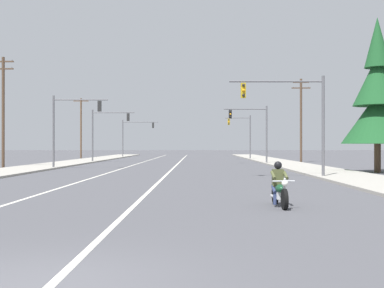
{
  "coord_description": "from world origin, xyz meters",
  "views": [
    {
      "loc": [
        2.29,
        -7.09,
        1.98
      ],
      "look_at": [
        1.98,
        23.97,
        2.07
      ],
      "focal_mm": 46.87,
      "sensor_mm": 36.0,
      "label": 1
    }
  ],
  "objects_px": {
    "utility_pole_left_near": "(3,109)",
    "conifer_tree_right_verge_near": "(377,101)",
    "motorcycle_with_rider": "(279,188)",
    "utility_pole_left_far": "(81,127)",
    "traffic_signal_far_left": "(133,132)",
    "utility_pole_right_far": "(301,118)",
    "traffic_signal_near_left": "(69,121)",
    "traffic_signal_far_right": "(243,131)",
    "traffic_signal_near_right": "(295,109)",
    "traffic_signal_mid_right": "(254,126)",
    "traffic_signal_mid_left": "(105,127)"
  },
  "relations": [
    {
      "from": "utility_pole_left_far",
      "to": "utility_pole_left_near",
      "type": "bearing_deg",
      "value": -89.19
    },
    {
      "from": "traffic_signal_near_left",
      "to": "traffic_signal_mid_right",
      "type": "relative_size",
      "value": 1.0
    },
    {
      "from": "motorcycle_with_rider",
      "to": "traffic_signal_near_left",
      "type": "distance_m",
      "value": 29.54
    },
    {
      "from": "utility_pole_left_near",
      "to": "traffic_signal_near_right",
      "type": "bearing_deg",
      "value": -31.1
    },
    {
      "from": "traffic_signal_mid_left",
      "to": "utility_pole_right_far",
      "type": "distance_m",
      "value": 22.9
    },
    {
      "from": "traffic_signal_mid_left",
      "to": "utility_pole_left_near",
      "type": "distance_m",
      "value": 15.99
    },
    {
      "from": "motorcycle_with_rider",
      "to": "utility_pole_left_far",
      "type": "bearing_deg",
      "value": 108.78
    },
    {
      "from": "motorcycle_with_rider",
      "to": "utility_pole_left_far",
      "type": "relative_size",
      "value": 0.24
    },
    {
      "from": "traffic_signal_mid_right",
      "to": "utility_pole_left_far",
      "type": "relative_size",
      "value": 0.68
    },
    {
      "from": "traffic_signal_far_left",
      "to": "utility_pole_left_far",
      "type": "xyz_separation_m",
      "value": [
        -7.13,
        -6.87,
        0.63
      ]
    },
    {
      "from": "utility_pole_right_far",
      "to": "utility_pole_left_far",
      "type": "xyz_separation_m",
      "value": [
        -29.62,
        18.67,
        -0.35
      ]
    },
    {
      "from": "utility_pole_right_far",
      "to": "conifer_tree_right_verge_near",
      "type": "bearing_deg",
      "value": -86.7
    },
    {
      "from": "traffic_signal_mid_left",
      "to": "conifer_tree_right_verge_near",
      "type": "relative_size",
      "value": 0.55
    },
    {
      "from": "traffic_signal_near_right",
      "to": "motorcycle_with_rider",
      "type": "bearing_deg",
      "value": -103.14
    },
    {
      "from": "utility_pole_left_near",
      "to": "utility_pole_left_far",
      "type": "bearing_deg",
      "value": 90.81
    },
    {
      "from": "traffic_signal_near_right",
      "to": "traffic_signal_far_left",
      "type": "distance_m",
      "value": 55.17
    },
    {
      "from": "motorcycle_with_rider",
      "to": "utility_pole_right_far",
      "type": "distance_m",
      "value": 42.47
    },
    {
      "from": "utility_pole_left_near",
      "to": "utility_pole_right_far",
      "type": "bearing_deg",
      "value": 24.19
    },
    {
      "from": "motorcycle_with_rider",
      "to": "traffic_signal_mid_right",
      "type": "distance_m",
      "value": 37.59
    },
    {
      "from": "traffic_signal_near_right",
      "to": "traffic_signal_mid_left",
      "type": "height_order",
      "value": "same"
    },
    {
      "from": "traffic_signal_near_right",
      "to": "utility_pole_right_far",
      "type": "distance_m",
      "value": 27.77
    },
    {
      "from": "traffic_signal_near_right",
      "to": "traffic_signal_far_right",
      "type": "bearing_deg",
      "value": 89.24
    },
    {
      "from": "traffic_signal_mid_left",
      "to": "utility_pole_left_far",
      "type": "height_order",
      "value": "utility_pole_left_far"
    },
    {
      "from": "traffic_signal_far_right",
      "to": "utility_pole_left_near",
      "type": "relative_size",
      "value": 0.63
    },
    {
      "from": "traffic_signal_near_left",
      "to": "traffic_signal_far_right",
      "type": "height_order",
      "value": "same"
    },
    {
      "from": "traffic_signal_far_left",
      "to": "utility_pole_left_near",
      "type": "height_order",
      "value": "utility_pole_left_near"
    },
    {
      "from": "traffic_signal_far_right",
      "to": "utility_pole_left_far",
      "type": "xyz_separation_m",
      "value": [
        -24.18,
        5.74,
        0.78
      ]
    },
    {
      "from": "utility_pole_left_near",
      "to": "conifer_tree_right_verge_near",
      "type": "bearing_deg",
      "value": -14.43
    },
    {
      "from": "motorcycle_with_rider",
      "to": "utility_pole_left_far",
      "type": "height_order",
      "value": "utility_pole_left_far"
    },
    {
      "from": "traffic_signal_far_left",
      "to": "conifer_tree_right_verge_near",
      "type": "relative_size",
      "value": 0.55
    },
    {
      "from": "traffic_signal_near_right",
      "to": "traffic_signal_near_left",
      "type": "relative_size",
      "value": 1.0
    },
    {
      "from": "traffic_signal_near_left",
      "to": "traffic_signal_far_right",
      "type": "distance_m",
      "value": 32.99
    },
    {
      "from": "traffic_signal_mid_right",
      "to": "traffic_signal_far_left",
      "type": "distance_m",
      "value": 33.87
    },
    {
      "from": "traffic_signal_near_right",
      "to": "traffic_signal_far_left",
      "type": "bearing_deg",
      "value": 107.42
    },
    {
      "from": "traffic_signal_mid_right",
      "to": "traffic_signal_far_right",
      "type": "height_order",
      "value": "same"
    },
    {
      "from": "traffic_signal_far_right",
      "to": "traffic_signal_mid_right",
      "type": "bearing_deg",
      "value": -91.21
    },
    {
      "from": "traffic_signal_near_left",
      "to": "utility_pole_left_far",
      "type": "bearing_deg",
      "value": 101.47
    },
    {
      "from": "traffic_signal_mid_right",
      "to": "conifer_tree_right_verge_near",
      "type": "height_order",
      "value": "conifer_tree_right_verge_near"
    },
    {
      "from": "traffic_signal_mid_right",
      "to": "traffic_signal_far_right",
      "type": "xyz_separation_m",
      "value": [
        0.36,
        16.86,
        -0.07
      ]
    },
    {
      "from": "utility_pole_right_far",
      "to": "traffic_signal_far_left",
      "type": "bearing_deg",
      "value": 131.37
    },
    {
      "from": "utility_pole_right_far",
      "to": "utility_pole_left_near",
      "type": "bearing_deg",
      "value": -155.81
    },
    {
      "from": "traffic_signal_near_left",
      "to": "traffic_signal_mid_right",
      "type": "bearing_deg",
      "value": 33.47
    },
    {
      "from": "traffic_signal_near_right",
      "to": "utility_pole_left_near",
      "type": "xyz_separation_m",
      "value": [
        -23.2,
        14.0,
        1.1
      ]
    },
    {
      "from": "conifer_tree_right_verge_near",
      "to": "traffic_signal_near_right",
      "type": "bearing_deg",
      "value": -139.25
    },
    {
      "from": "motorcycle_with_rider",
      "to": "traffic_signal_far_left",
      "type": "height_order",
      "value": "traffic_signal_far_left"
    },
    {
      "from": "traffic_signal_near_right",
      "to": "traffic_signal_mid_left",
      "type": "relative_size",
      "value": 1.0
    },
    {
      "from": "traffic_signal_far_left",
      "to": "utility_pole_left_far",
      "type": "relative_size",
      "value": 0.68
    },
    {
      "from": "traffic_signal_far_left",
      "to": "utility_pole_right_far",
      "type": "height_order",
      "value": "utility_pole_right_far"
    },
    {
      "from": "utility_pole_left_far",
      "to": "conifer_tree_right_verge_near",
      "type": "bearing_deg",
      "value": -52.09
    },
    {
      "from": "utility_pole_left_far",
      "to": "conifer_tree_right_verge_near",
      "type": "height_order",
      "value": "conifer_tree_right_verge_near"
    }
  ]
}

